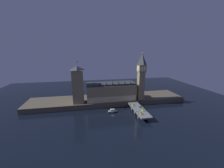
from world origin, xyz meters
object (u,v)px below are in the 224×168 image
victoria_tower (78,85)px  car_northbound_lead (133,105)px  pedestrian_far_rail (130,104)px  boat_upstream (112,111)px  clock_tower (141,75)px  car_southbound_trail (140,107)px  car_southbound_lead (143,110)px  car_northbound_trail (141,113)px  pedestrian_mid_walk (144,108)px  street_lamp_near (139,111)px  pedestrian_near_rail (137,111)px  street_lamp_far (130,102)px

victoria_tower → car_northbound_lead: bearing=-17.9°
pedestrian_far_rail → boat_upstream: size_ratio=0.15×
clock_tower → pedestrian_far_rail: 42.83m
car_northbound_lead → car_southbound_trail: size_ratio=1.05×
car_southbound_trail → car_southbound_lead: bearing=-90.0°
clock_tower → car_southbound_lead: (-11.01, -36.10, -34.68)m
car_northbound_trail → pedestrian_mid_walk: size_ratio=2.51×
street_lamp_near → pedestrian_mid_walk: bearing=50.9°
clock_tower → car_northbound_trail: clock_tower is taller
pedestrian_mid_walk → pedestrian_near_rail: bearing=-147.5°
street_lamp_far → pedestrian_far_rail: bearing=-11.2°
car_northbound_trail → pedestrian_near_rail: size_ratio=2.67×
clock_tower → victoria_tower: clock_tower is taller
victoria_tower → car_southbound_trail: 83.59m
victoria_tower → car_northbound_lead: 76.06m
car_northbound_trail → car_southbound_lead: bearing=53.7°
clock_tower → street_lamp_near: clock_tower is taller
clock_tower → pedestrian_far_rail: size_ratio=37.14×
car_northbound_lead → car_southbound_trail: 9.36m
car_northbound_trail → street_lamp_near: street_lamp_near is taller
pedestrian_near_rail → boat_upstream: bearing=147.8°
victoria_tower → pedestrian_far_rail: size_ratio=31.12×
car_northbound_lead → pedestrian_mid_walk: size_ratio=2.68×
car_southbound_lead → boat_upstream: car_southbound_lead is taller
car_southbound_lead → street_lamp_near: bearing=-134.4°
victoria_tower → car_northbound_trail: victoria_tower is taller
car_southbound_lead → pedestrian_far_rail: 21.87m
clock_tower → car_northbound_lead: clock_tower is taller
car_northbound_trail → street_lamp_far: size_ratio=0.65×
car_northbound_lead → street_lamp_near: size_ratio=0.68×
boat_upstream → car_southbound_trail: bearing=-7.7°
clock_tower → car_northbound_lead: size_ratio=14.38×
car_southbound_lead → pedestrian_near_rail: size_ratio=2.98×
pedestrian_far_rail → street_lamp_near: street_lamp_near is taller
victoria_tower → car_southbound_lead: size_ratio=11.57×
street_lamp_near → street_lamp_far: (-0.00, 29.44, -0.06)m
car_northbound_trail → pedestrian_near_rail: bearing=115.9°
car_southbound_lead → car_southbound_trail: 9.33m
clock_tower → car_southbound_trail: clock_tower is taller
car_southbound_trail → car_northbound_trail: bearing=-108.6°
street_lamp_far → car_northbound_lead: bearing=-46.4°
car_southbound_trail → street_lamp_near: street_lamp_near is taller
clock_tower → pedestrian_far_rail: (-19.70, -16.03, -34.49)m
car_northbound_trail → pedestrian_far_rail: pedestrian_far_rail is taller
pedestrian_near_rail → pedestrian_far_rail: size_ratio=0.90×
car_northbound_trail → clock_tower: bearing=69.1°
street_lamp_far → victoria_tower: bearing=164.0°
pedestrian_mid_walk → boat_upstream: size_ratio=0.15×
boat_upstream → car_northbound_trail: bearing=-37.9°
street_lamp_near → boat_upstream: bearing=136.8°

